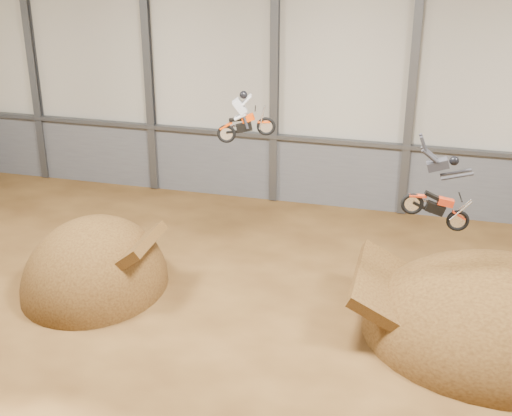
% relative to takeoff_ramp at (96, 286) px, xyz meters
% --- Properties ---
extents(floor, '(40.00, 40.00, 0.00)m').
position_rel_takeoff_ramp_xyz_m(floor, '(8.29, -4.07, 0.00)').
color(floor, '#472C13').
rests_on(floor, ground).
extents(back_wall, '(40.00, 0.10, 14.00)m').
position_rel_takeoff_ramp_xyz_m(back_wall, '(8.29, 10.93, 7.00)').
color(back_wall, '#B9B4A4').
rests_on(back_wall, ground).
extents(lower_band_back, '(39.80, 0.18, 3.50)m').
position_rel_takeoff_ramp_xyz_m(lower_band_back, '(8.29, 10.83, 1.75)').
color(lower_band_back, '#5C5E64').
rests_on(lower_band_back, ground).
extents(steel_rail, '(39.80, 0.35, 0.20)m').
position_rel_takeoff_ramp_xyz_m(steel_rail, '(8.29, 10.68, 3.55)').
color(steel_rail, '#47494F').
rests_on(steel_rail, lower_band_back).
extents(steel_column_0, '(0.40, 0.36, 13.90)m').
position_rel_takeoff_ramp_xyz_m(steel_column_0, '(-8.38, 10.73, 7.00)').
color(steel_column_0, '#47494F').
rests_on(steel_column_0, ground).
extents(steel_column_1, '(0.40, 0.36, 13.90)m').
position_rel_takeoff_ramp_xyz_m(steel_column_1, '(-1.71, 10.73, 7.00)').
color(steel_column_1, '#47494F').
rests_on(steel_column_1, ground).
extents(steel_column_2, '(0.40, 0.36, 13.90)m').
position_rel_takeoff_ramp_xyz_m(steel_column_2, '(4.96, 10.73, 7.00)').
color(steel_column_2, '#47494F').
rests_on(steel_column_2, ground).
extents(steel_column_3, '(0.40, 0.36, 13.90)m').
position_rel_takeoff_ramp_xyz_m(steel_column_3, '(11.62, 10.73, 7.00)').
color(steel_column_3, '#47494F').
rests_on(steel_column_3, ground).
extents(takeoff_ramp, '(5.79, 6.69, 5.79)m').
position_rel_takeoff_ramp_xyz_m(takeoff_ramp, '(0.00, 0.00, 0.00)').
color(takeoff_ramp, '#39230E').
rests_on(takeoff_ramp, ground).
extents(landing_ramp, '(9.73, 8.61, 5.61)m').
position_rel_takeoff_ramp_xyz_m(landing_ramp, '(15.73, 0.36, 0.00)').
color(landing_ramp, '#39230E').
rests_on(landing_ramp, ground).
extents(fmx_rider_a, '(2.82, 1.49, 2.51)m').
position_rel_takeoff_ramp_xyz_m(fmx_rider_a, '(5.73, 2.87, 6.98)').
color(fmx_rider_a, '#E63F03').
extents(fmx_rider_b, '(4.01, 1.39, 3.64)m').
position_rel_takeoff_ramp_xyz_m(fmx_rider_b, '(13.02, -0.14, 5.88)').
color(fmx_rider_b, red).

